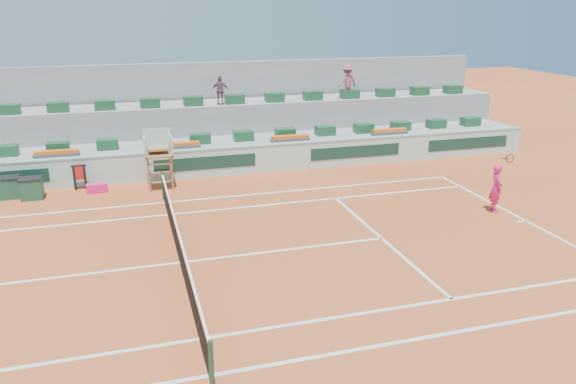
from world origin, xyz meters
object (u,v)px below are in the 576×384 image
object	(u,v)px
player_bag	(97,188)
umpire_chair	(158,151)
drink_cooler_a	(32,188)
tennis_player	(496,188)

from	to	relation	value
player_bag	umpire_chair	world-z (taller)	umpire_chair
umpire_chair	drink_cooler_a	bearing A→B (deg)	-178.96
drink_cooler_a	tennis_player	xyz separation A→B (m)	(16.28, -6.25, 0.47)
umpire_chair	tennis_player	size ratio (longest dim) A/B	1.05
player_bag	umpire_chair	bearing A→B (deg)	-0.18
drink_cooler_a	tennis_player	distance (m)	17.44
player_bag	drink_cooler_a	world-z (taller)	drink_cooler_a
umpire_chair	tennis_player	distance (m)	13.06
player_bag	tennis_player	size ratio (longest dim) A/B	0.35
player_bag	umpire_chair	distance (m)	2.85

